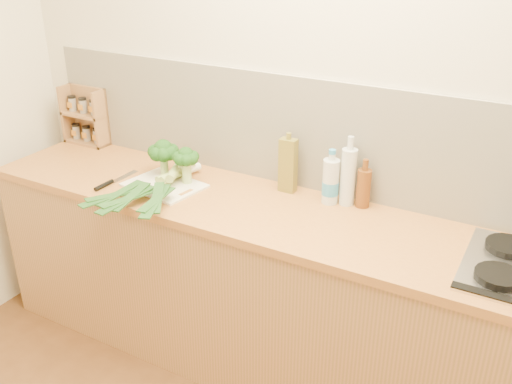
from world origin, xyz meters
TOP-DOWN VIEW (x-y plane):
  - room_shell at (0.00, 1.49)m, footprint 3.50×3.50m
  - counter at (0.00, 1.20)m, footprint 3.20×0.62m
  - chopping_board at (-0.68, 1.16)m, footprint 0.40×0.32m
  - broccoli_left at (-0.75, 1.25)m, footprint 0.16×0.16m
  - broccoli_right at (-0.60, 1.23)m, footprint 0.13×0.13m
  - leek_front at (-0.71, 1.14)m, footprint 0.24×0.66m
  - leek_mid at (-0.66, 1.10)m, footprint 0.11×0.66m
  - leek_back at (-0.61, 1.11)m, footprint 0.29×0.62m
  - chefs_knife at (-0.94, 1.04)m, footprint 0.04×0.29m
  - spice_rack at (-1.45, 1.44)m, footprint 0.28×0.11m
  - oil_tin at (-0.13, 1.41)m, footprint 0.08×0.05m
  - glass_bottle at (0.16, 1.42)m, footprint 0.07×0.07m
  - amber_bottle at (0.24, 1.43)m, footprint 0.06×0.06m
  - water_bottle at (0.09, 1.39)m, footprint 0.08×0.08m

SIDE VIEW (x-z plane):
  - counter at x=0.00m, z-range 0.00..0.90m
  - chopping_board at x=-0.68m, z-range 0.90..0.91m
  - chefs_knife at x=-0.94m, z-range 0.90..0.92m
  - leek_front at x=-0.71m, z-range 0.91..0.96m
  - leek_mid at x=-0.66m, z-range 0.93..0.97m
  - leek_back at x=-0.61m, z-range 0.95..0.99m
  - amber_bottle at x=0.24m, z-range 0.88..1.11m
  - water_bottle at x=0.09m, z-range 0.88..1.12m
  - oil_tin at x=-0.13m, z-range 0.89..1.18m
  - broccoli_left at x=-0.75m, z-range 0.94..1.13m
  - broccoli_right at x=-0.60m, z-range 0.95..1.13m
  - glass_bottle at x=0.16m, z-range 0.88..1.20m
  - spice_rack at x=-1.45m, z-range 0.88..1.21m
  - room_shell at x=0.00m, z-range -0.58..2.92m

